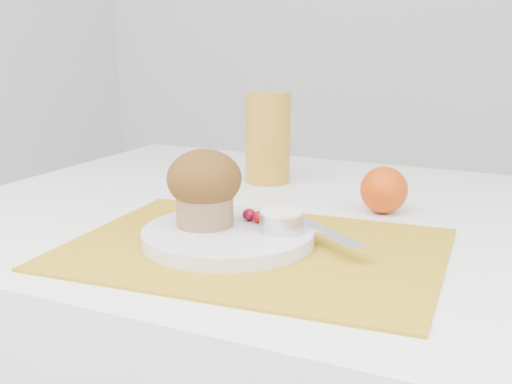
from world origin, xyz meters
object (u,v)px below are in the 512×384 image
at_px(muffin, 204,186).
at_px(orange, 384,190).
at_px(plate, 228,236).
at_px(juice_glass, 268,137).

bearing_deg(muffin, orange, 52.87).
height_order(orange, muffin, muffin).
xyz_separation_m(plate, muffin, (-0.03, 0.00, 0.06)).
xyz_separation_m(plate, juice_glass, (-0.10, 0.34, 0.07)).
relative_size(plate, orange, 3.10).
bearing_deg(plate, juice_glass, 106.45).
bearing_deg(muffin, juice_glass, 101.03).
height_order(juice_glass, muffin, juice_glass).
height_order(plate, juice_glass, juice_glass).
distance_m(plate, juice_glass, 0.36).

